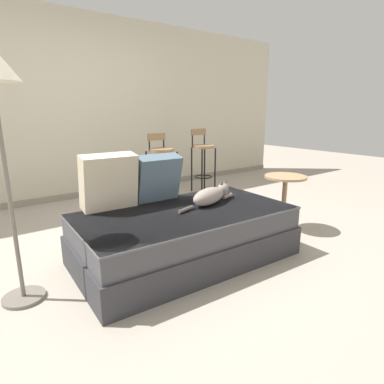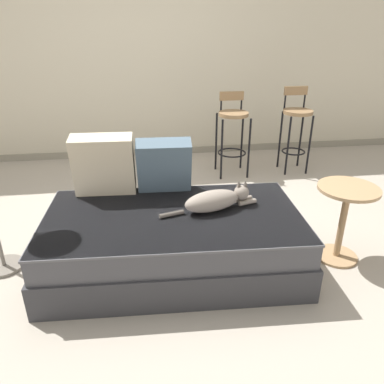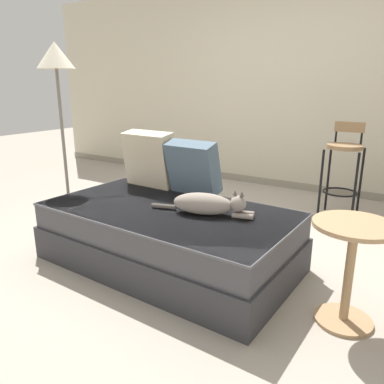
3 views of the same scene
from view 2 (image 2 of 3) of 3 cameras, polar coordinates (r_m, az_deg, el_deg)
ground_plane at (r=3.22m, az=-3.41°, el=-7.02°), size 16.00×16.00×0.00m
wall_back_panel at (r=5.00m, az=-6.13°, el=20.14°), size 8.00×0.10×2.60m
wall_baseboard_trim at (r=5.20m, az=-5.48°, el=6.19°), size 8.00×0.02×0.09m
couch at (r=2.77m, az=-2.81°, el=-7.40°), size 1.89×1.09×0.44m
throw_pillow_corner at (r=2.95m, az=-13.30°, el=4.06°), size 0.47×0.25×0.48m
throw_pillow_middle at (r=2.93m, az=-4.28°, el=4.09°), size 0.43×0.27×0.44m
cat at (r=2.69m, az=3.67°, el=-1.23°), size 0.74×0.28×0.19m
bar_stool_near_window at (r=4.40m, az=6.22°, el=9.89°), size 0.34×0.34×0.95m
bar_stool_by_doorway at (r=4.64m, az=15.61°, el=10.22°), size 0.34×0.34×0.99m
side_table at (r=3.01m, az=22.17°, el=-2.99°), size 0.44×0.44×0.60m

